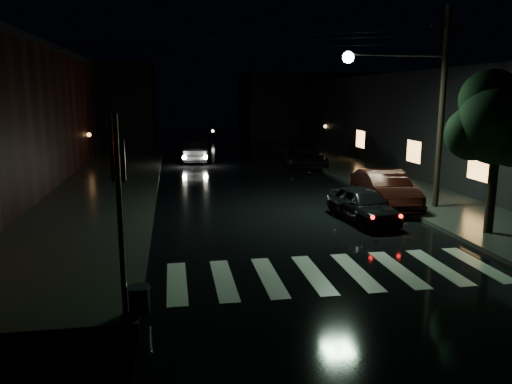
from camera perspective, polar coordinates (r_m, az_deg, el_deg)
name	(u,v)px	position (r m, az deg, el deg)	size (l,w,h in m)	color
ground	(226,287)	(12.66, -3.47, -10.80)	(120.00, 120.00, 0.00)	black
sidewalk_left	(97,188)	(26.38, -17.69, 0.43)	(6.00, 44.00, 0.15)	#282826
sidewalk_right	(378,180)	(28.41, 13.80, 1.37)	(4.00, 44.00, 0.15)	#282826
building_right	(458,122)	(34.87, 22.10, 7.47)	(10.00, 40.00, 6.00)	black
building_far_left	(88,101)	(57.37, -18.69, 9.81)	(14.00, 10.00, 8.00)	black
building_far_right	(304,105)	(58.71, 5.51, 9.87)	(14.00, 10.00, 7.00)	black
crosswalk	(335,273)	(13.73, 9.00, -9.12)	(9.00, 3.00, 0.01)	beige
signal_pole_corner	(130,250)	(10.75, -14.22, -6.44)	(0.68, 0.61, 4.20)	slate
street_tree	(496,125)	(18.16, 25.74, 6.93)	(3.10, 2.90, 5.40)	black
utility_pole	(427,97)	(21.22, 18.97, 10.19)	(4.92, 0.44, 8.00)	black
parked_car_a	(363,204)	(19.18, 12.09, -1.40)	(1.53, 3.81, 1.30)	black
parked_car_b	(385,189)	(21.73, 14.51, 0.31)	(1.65, 4.74, 1.56)	black
parked_car_c	(307,157)	(33.39, 5.80, 4.05)	(1.83, 4.50, 1.31)	black
parked_car_d	(303,156)	(33.40, 5.37, 4.12)	(2.27, 4.91, 1.37)	black
oncoming_car	(197,151)	(35.69, -6.81, 4.65)	(1.60, 4.58, 1.51)	black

